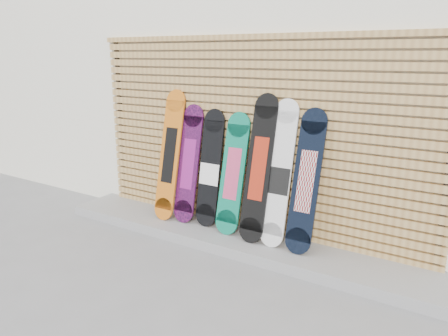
{
  "coord_description": "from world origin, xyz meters",
  "views": [
    {
      "loc": [
        2.19,
        -3.24,
        2.09
      ],
      "look_at": [
        -0.35,
        0.75,
        0.85
      ],
      "focal_mm": 35.0,
      "sensor_mm": 36.0,
      "label": 1
    }
  ],
  "objects_px": {
    "snowboard_5": "(279,175)",
    "snowboard_6": "(306,181)",
    "snowboard_0": "(170,155)",
    "snowboard_4": "(259,169)",
    "snowboard_1": "(189,164)",
    "snowboard_3": "(233,174)",
    "snowboard_2": "(210,169)"
  },
  "relations": [
    {
      "from": "snowboard_0",
      "to": "snowboard_5",
      "type": "height_order",
      "value": "snowboard_0"
    },
    {
      "from": "snowboard_0",
      "to": "snowboard_6",
      "type": "distance_m",
      "value": 1.76
    },
    {
      "from": "snowboard_1",
      "to": "snowboard_2",
      "type": "relative_size",
      "value": 1.03
    },
    {
      "from": "snowboard_4",
      "to": "snowboard_0",
      "type": "bearing_deg",
      "value": 179.68
    },
    {
      "from": "snowboard_5",
      "to": "snowboard_6",
      "type": "height_order",
      "value": "snowboard_5"
    },
    {
      "from": "snowboard_0",
      "to": "snowboard_3",
      "type": "bearing_deg",
      "value": 1.2
    },
    {
      "from": "snowboard_1",
      "to": "snowboard_2",
      "type": "distance_m",
      "value": 0.3
    },
    {
      "from": "snowboard_0",
      "to": "snowboard_6",
      "type": "relative_size",
      "value": 1.07
    },
    {
      "from": "snowboard_4",
      "to": "snowboard_6",
      "type": "relative_size",
      "value": 1.08
    },
    {
      "from": "snowboard_3",
      "to": "snowboard_6",
      "type": "bearing_deg",
      "value": -1.14
    },
    {
      "from": "snowboard_0",
      "to": "snowboard_2",
      "type": "relative_size",
      "value": 1.14
    },
    {
      "from": "snowboard_1",
      "to": "snowboard_2",
      "type": "bearing_deg",
      "value": 4.07
    },
    {
      "from": "snowboard_1",
      "to": "snowboard_2",
      "type": "xyz_separation_m",
      "value": [
        0.3,
        0.02,
        -0.03
      ]
    },
    {
      "from": "snowboard_0",
      "to": "snowboard_1",
      "type": "distance_m",
      "value": 0.27
    },
    {
      "from": "snowboard_0",
      "to": "snowboard_5",
      "type": "relative_size",
      "value": 1.02
    },
    {
      "from": "snowboard_4",
      "to": "snowboard_1",
      "type": "bearing_deg",
      "value": 177.74
    },
    {
      "from": "snowboard_0",
      "to": "snowboard_5",
      "type": "distance_m",
      "value": 1.46
    },
    {
      "from": "snowboard_0",
      "to": "snowboard_3",
      "type": "xyz_separation_m",
      "value": [
        0.89,
        0.02,
        -0.1
      ]
    },
    {
      "from": "snowboard_4",
      "to": "snowboard_5",
      "type": "distance_m",
      "value": 0.24
    },
    {
      "from": "snowboard_0",
      "to": "snowboard_3",
      "type": "height_order",
      "value": "snowboard_0"
    },
    {
      "from": "snowboard_2",
      "to": "snowboard_4",
      "type": "bearing_deg",
      "value": -5.04
    },
    {
      "from": "snowboard_2",
      "to": "snowboard_5",
      "type": "bearing_deg",
      "value": -2.95
    },
    {
      "from": "snowboard_2",
      "to": "snowboard_3",
      "type": "bearing_deg",
      "value": -5.84
    },
    {
      "from": "snowboard_3",
      "to": "snowboard_5",
      "type": "relative_size",
      "value": 0.88
    },
    {
      "from": "snowboard_0",
      "to": "snowboard_1",
      "type": "bearing_deg",
      "value": 6.87
    },
    {
      "from": "snowboard_2",
      "to": "snowboard_6",
      "type": "height_order",
      "value": "snowboard_6"
    },
    {
      "from": "snowboard_2",
      "to": "snowboard_5",
      "type": "height_order",
      "value": "snowboard_5"
    },
    {
      "from": "snowboard_3",
      "to": "snowboard_4",
      "type": "distance_m",
      "value": 0.36
    },
    {
      "from": "snowboard_2",
      "to": "snowboard_5",
      "type": "relative_size",
      "value": 0.89
    },
    {
      "from": "snowboard_1",
      "to": "snowboard_6",
      "type": "bearing_deg",
      "value": -1.15
    },
    {
      "from": "snowboard_4",
      "to": "snowboard_3",
      "type": "bearing_deg",
      "value": 175.74
    },
    {
      "from": "snowboard_2",
      "to": "snowboard_6",
      "type": "relative_size",
      "value": 0.94
    }
  ]
}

